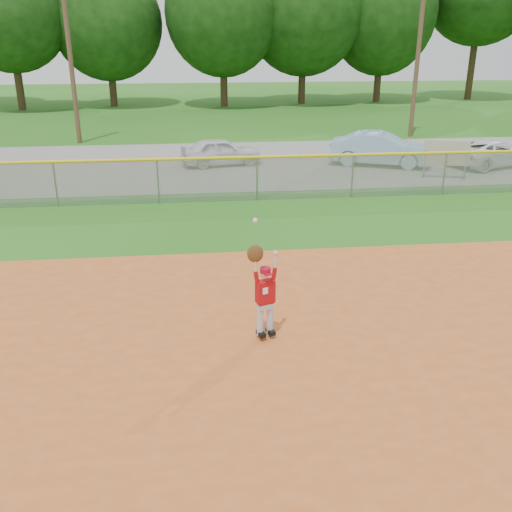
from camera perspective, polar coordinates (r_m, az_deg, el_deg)
The scene contains 11 objects.
ground at distance 10.63m, azimuth 6.36°, elevation -9.19°, with size 120.00×120.00×0.00m, color #246015.
clay_infield at distance 8.27m, azimuth 11.10°, elevation -19.55°, with size 24.00×16.00×0.04m, color #B35220.
parking_strip at distance 25.57m, azimuth -1.46°, elevation 9.28°, with size 44.00×10.00×0.03m, color slate.
car_white_a at distance 25.04m, azimuth -3.53°, elevation 10.40°, with size 1.39×3.45×1.18m, color silver.
car_blue at distance 25.50m, azimuth 12.35°, elevation 10.43°, with size 1.50×4.29×1.42m, color #84ADC6.
car_white_b at distance 26.88m, azimuth 22.63°, elevation 9.54°, with size 1.89×4.10×1.14m, color white.
sponsor_sign at distance 23.58m, azimuth 18.48°, elevation 9.65°, with size 1.67×0.54×1.54m.
outfield_fence at distance 19.55m, azimuth 0.10°, elevation 8.09°, with size 40.06×0.10×1.55m.
power_lines at distance 31.07m, azimuth -0.64°, elevation 20.11°, with size 19.40×0.24×9.00m.
tree_line at distance 46.96m, azimuth -2.89°, elevation 24.01°, with size 62.37×13.00×14.43m.
ballplayer at distance 10.39m, azimuth 0.79°, elevation -3.47°, with size 0.60×0.33×2.31m.
Camera 1 is at (-2.18, -8.90, 5.39)m, focal length 40.00 mm.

